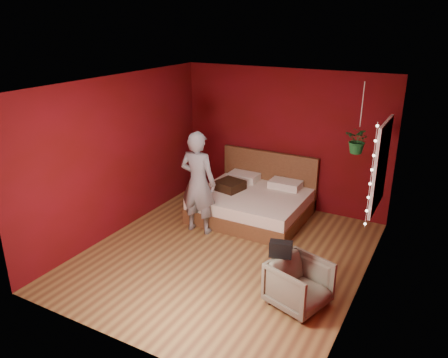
# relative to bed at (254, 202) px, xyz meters

# --- Properties ---
(floor) EXTENTS (4.50, 4.50, 0.00)m
(floor) POSITION_rel_bed_xyz_m (0.22, -1.48, -0.27)
(floor) COLOR olive
(floor) RESTS_ON ground
(room_walls) EXTENTS (4.04, 4.54, 2.62)m
(room_walls) POSITION_rel_bed_xyz_m (0.22, -1.48, 1.41)
(room_walls) COLOR #5F0A13
(room_walls) RESTS_ON ground
(window) EXTENTS (0.05, 0.97, 1.27)m
(window) POSITION_rel_bed_xyz_m (2.19, -0.58, 1.23)
(window) COLOR white
(window) RESTS_ON room_walls
(fairy_lights) EXTENTS (0.04, 0.04, 1.45)m
(fairy_lights) POSITION_rel_bed_xyz_m (2.16, -1.10, 1.23)
(fairy_lights) COLOR silver
(fairy_lights) RESTS_ON room_walls
(bed) EXTENTS (1.91, 1.62, 1.05)m
(bed) POSITION_rel_bed_xyz_m (0.00, 0.00, 0.00)
(bed) COLOR brown
(bed) RESTS_ON ground
(person) EXTENTS (0.65, 0.44, 1.75)m
(person) POSITION_rel_bed_xyz_m (-0.57, -0.98, 0.60)
(person) COLOR slate
(person) RESTS_ON ground
(armchair) EXTENTS (0.84, 0.83, 0.62)m
(armchair) POSITION_rel_bed_xyz_m (1.62, -2.13, 0.04)
(armchair) COLOR #686452
(armchair) RESTS_ON ground
(handbag) EXTENTS (0.31, 0.21, 0.20)m
(handbag) POSITION_rel_bed_xyz_m (1.35, -2.11, 0.44)
(handbag) COLOR black
(handbag) RESTS_ON armchair
(throw_pillow) EXTENTS (0.53, 0.53, 0.16)m
(throw_pillow) POSITION_rel_bed_xyz_m (-0.43, -0.11, 0.28)
(throw_pillow) COLOR #301D10
(throw_pillow) RESTS_ON bed
(hanging_plant) EXTENTS (0.43, 0.39, 1.04)m
(hanging_plant) POSITION_rel_bed_xyz_m (1.80, -0.34, 1.48)
(hanging_plant) COLOR silver
(hanging_plant) RESTS_ON room_walls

